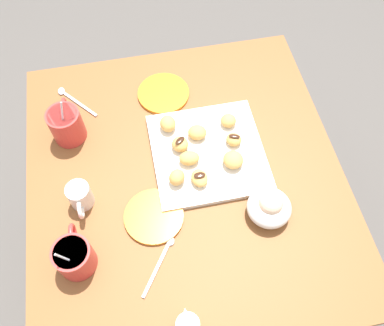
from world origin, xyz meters
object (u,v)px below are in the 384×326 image
object	(u,v)px
coffee_mug_red_left	(74,256)
ice_cream_bowl	(269,207)
beignet_2	(197,132)
pastry_plate_square	(208,153)
beignet_4	(189,158)
saucer_orange_left	(154,216)
beignet_3	(177,177)
beignet_6	(228,121)
coffee_mug_red_right	(66,124)
cream_pitcher_white	(80,196)
beignet_7	(233,159)
beignet_8	(180,144)
dining_table	(186,195)
beignet_5	(199,178)
beignet_1	(234,140)
saucer_orange_right	(163,93)
beignet_0	(168,124)

from	to	relation	value
coffee_mug_red_left	ice_cream_bowl	size ratio (longest dim) A/B	1.17
beignet_2	ice_cream_bowl	bearing A→B (deg)	-152.95
pastry_plate_square	beignet_4	bearing A→B (deg)	110.86
saucer_orange_left	beignet_3	bearing A→B (deg)	-42.21
beignet_6	coffee_mug_red_right	bearing A→B (deg)	82.11
coffee_mug_red_left	cream_pitcher_white	size ratio (longest dim) A/B	1.26
beignet_2	beignet_7	distance (m)	0.13
beignet_7	ice_cream_bowl	bearing A→B (deg)	-160.08
beignet_4	beignet_8	world-z (taller)	same
dining_table	coffee_mug_red_left	size ratio (longest dim) A/B	6.98
beignet_5	beignet_6	bearing A→B (deg)	-35.82
beignet_8	beignet_3	bearing A→B (deg)	165.50
beignet_1	beignet_7	distance (m)	0.07
ice_cream_bowl	beignet_2	distance (m)	0.29
pastry_plate_square	beignet_7	xyz separation A→B (m)	(-0.05, -0.06, 0.03)
saucer_orange_right	dining_table	bearing A→B (deg)	-177.25
dining_table	beignet_7	size ratio (longest dim) A/B	16.54
saucer_orange_right	saucer_orange_left	bearing A→B (deg)	167.28
pastry_plate_square	beignet_6	xyz separation A→B (m)	(0.08, -0.08, 0.02)
saucer_orange_left	coffee_mug_red_left	bearing A→B (deg)	112.28
coffee_mug_red_right	saucer_orange_right	distance (m)	0.30
cream_pitcher_white	coffee_mug_red_left	bearing A→B (deg)	172.57
dining_table	pastry_plate_square	xyz separation A→B (m)	(0.05, -0.07, 0.14)
beignet_3	beignet_7	xyz separation A→B (m)	(0.02, -0.16, -0.00)
saucer_orange_right	beignet_3	size ratio (longest dim) A/B	3.37
pastry_plate_square	beignet_7	world-z (taller)	beignet_7
beignet_8	beignet_6	bearing A→B (deg)	-70.74
beignet_4	beignet_5	world-z (taller)	beignet_4
coffee_mug_red_right	beignet_6	world-z (taller)	coffee_mug_red_right
dining_table	beignet_0	xyz separation A→B (m)	(0.15, 0.02, 0.17)
cream_pitcher_white	beignet_1	world-z (taller)	cream_pitcher_white
beignet_3	beignet_7	distance (m)	0.16
saucer_orange_left	saucer_orange_right	distance (m)	0.40
beignet_0	beignet_7	world-z (taller)	beignet_0
beignet_6	beignet_1	bearing A→B (deg)	179.65
beignet_0	beignet_7	bearing A→B (deg)	-134.39
pastry_plate_square	beignet_4	distance (m)	0.07
coffee_mug_red_left	beignet_7	distance (m)	0.47
beignet_2	beignet_4	xyz separation A→B (m)	(-0.08, 0.04, -0.00)
beignet_0	beignet_5	world-z (taller)	beignet_0
dining_table	beignet_1	xyz separation A→B (m)	(0.06, -0.15, 0.16)
beignet_6	beignet_8	distance (m)	0.16
cream_pitcher_white	beignet_7	world-z (taller)	cream_pitcher_white
beignet_6	beignet_4	bearing A→B (deg)	127.13
beignet_0	beignet_4	bearing A→B (deg)	-162.58
coffee_mug_red_right	saucer_orange_right	bearing A→B (deg)	-71.62
beignet_4	beignet_5	bearing A→B (deg)	-166.80
coffee_mug_red_right	beignet_1	world-z (taller)	coffee_mug_red_right
coffee_mug_red_right	beignet_4	size ratio (longest dim) A/B	2.80
beignet_3	saucer_orange_left	bearing A→B (deg)	137.79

